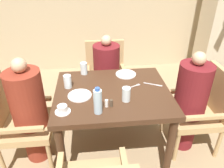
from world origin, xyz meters
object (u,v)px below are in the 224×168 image
chair_far_side (106,74)px  diner_in_far_chair (107,75)px  diner_in_left_chair (30,111)px  plate_main_right (80,95)px  plate_main_left (126,74)px  glass_tall_far (84,68)px  chair_right_side (202,108)px  diner_in_right_chair (190,102)px  water_bottle (98,101)px  teacup_with_saucer (63,109)px  glass_tall_near (68,82)px  glass_tall_mid (126,94)px  chair_left_side (16,120)px

chair_far_side → diner_in_far_chair: (-0.00, -0.14, 0.06)m
diner_in_left_chair → plate_main_right: size_ratio=5.24×
chair_far_side → plate_main_right: chair_far_side is taller
plate_main_left → glass_tall_far: 0.45m
chair_right_side → plate_main_right: chair_right_side is taller
diner_in_left_chair → diner_in_right_chair: diner_in_left_chair is taller
diner_in_far_chair → water_bottle: 1.06m
teacup_with_saucer → plate_main_left: bearing=43.9°
plate_main_left → water_bottle: bearing=-117.6°
chair_right_side → water_bottle: size_ratio=3.91×
glass_tall_near → diner_in_far_chair: bearing=54.6°
chair_far_side → glass_tall_mid: chair_far_side is taller
plate_main_right → teacup_with_saucer: (-0.13, -0.22, 0.02)m
diner_in_right_chair → water_bottle: 1.03m
plate_main_left → glass_tall_far: size_ratio=1.69×
plate_main_right → water_bottle: size_ratio=0.93×
chair_right_side → chair_far_side: bearing=137.9°
chair_right_side → glass_tall_mid: chair_right_side is taller
teacup_with_saucer → plate_main_right: bearing=59.6°
diner_in_left_chair → glass_tall_mid: 0.93m
plate_main_right → glass_tall_near: glass_tall_near is taller
glass_tall_near → glass_tall_far: 0.31m
teacup_with_saucer → glass_tall_far: glass_tall_far is taller
diner_in_right_chair → chair_right_side: bearing=0.0°
plate_main_left → water_bottle: size_ratio=0.93×
chair_right_side → plate_main_left: chair_right_side is taller
diner_in_far_chair → plate_main_right: size_ratio=4.97×
diner_in_far_chair → diner_in_right_chair: diner_in_right_chair is taller
diner_in_far_chair → glass_tall_far: size_ratio=8.39×
diner_in_far_chair → glass_tall_near: bearing=-125.4°
diner_in_right_chair → plate_main_left: 0.71m
diner_in_left_chair → glass_tall_far: (0.52, 0.38, 0.24)m
teacup_with_saucer → diner_in_left_chair: bearing=142.0°
plate_main_right → water_bottle: (0.15, -0.26, 0.10)m
chair_right_side → teacup_with_saucer: chair_right_side is taller
chair_far_side → diner_in_far_chair: diner_in_far_chair is taller
glass_tall_near → diner_in_left_chair: bearing=-163.3°
chair_left_side → diner_in_left_chair: (0.14, 0.00, 0.09)m
teacup_with_saucer → diner_in_right_chair: bearing=12.8°
water_bottle → glass_tall_far: size_ratio=1.82×
diner_in_right_chair → chair_far_side: bearing=133.2°
diner_in_right_chair → teacup_with_saucer: bearing=-167.2°
glass_tall_near → chair_right_side: bearing=-4.7°
diner_in_right_chair → diner_in_left_chair: bearing=180.0°
diner_in_far_chair → glass_tall_mid: size_ratio=8.39×
teacup_with_saucer → glass_tall_mid: glass_tall_mid is taller
chair_left_side → chair_right_side: 1.86m
teacup_with_saucer → glass_tall_far: (0.17, 0.66, 0.04)m
diner_in_far_chair → plate_main_left: 0.47m
glass_tall_near → teacup_with_saucer: bearing=-92.5°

